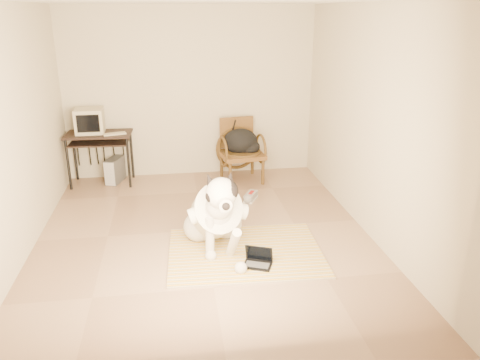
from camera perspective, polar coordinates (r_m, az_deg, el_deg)
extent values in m
plane|color=#9A785E|center=(5.93, -4.47, -6.10)|extent=(4.50, 4.50, 0.00)
plane|color=silver|center=(5.34, -5.29, 20.95)|extent=(4.50, 4.50, 0.00)
plane|color=beige|center=(7.68, -6.04, 10.47)|extent=(4.50, 0.00, 4.50)
plane|color=beige|center=(3.33, -2.15, -2.04)|extent=(4.50, 0.00, 4.50)
plane|color=beige|center=(5.72, -25.36, 5.40)|extent=(0.00, 4.50, 4.50)
plane|color=beige|center=(5.95, 14.91, 7.15)|extent=(0.00, 4.50, 4.50)
cube|color=gold|center=(4.93, 1.38, -11.71)|extent=(1.73, 0.34, 0.02)
cube|color=#4D7A3C|center=(5.16, 1.00, -10.18)|extent=(1.73, 0.34, 0.02)
cube|color=#824790|center=(5.38, 0.65, -8.79)|extent=(1.73, 0.34, 0.02)
cube|color=gold|center=(5.62, 0.34, -7.50)|extent=(1.73, 0.34, 0.02)
cube|color=#BDA78D|center=(5.85, 0.05, -6.32)|extent=(1.73, 0.34, 0.02)
sphere|color=silver|center=(5.61, -5.08, -5.69)|extent=(0.36, 0.36, 0.36)
sphere|color=silver|center=(5.66, -1.59, -5.36)|extent=(0.36, 0.36, 0.36)
ellipsoid|color=silver|center=(5.61, -3.31, -5.32)|extent=(0.44, 0.40, 0.36)
ellipsoid|color=silver|center=(5.31, -2.95, -3.90)|extent=(0.51, 0.86, 0.78)
cylinder|color=silver|center=(5.33, -2.98, -3.84)|extent=(0.59, 0.74, 0.71)
sphere|color=silver|center=(5.04, -2.51, -3.13)|extent=(0.30, 0.30, 0.30)
sphere|color=silver|center=(4.86, -2.29, -1.61)|extent=(0.33, 0.33, 0.33)
ellipsoid|color=black|center=(4.86, -1.71, -1.33)|extent=(0.26, 0.29, 0.24)
cylinder|color=silver|center=(4.75, -1.95, -2.80)|extent=(0.15, 0.18, 0.14)
sphere|color=black|center=(4.66, -1.72, -3.24)|extent=(0.08, 0.08, 0.08)
cone|color=black|center=(4.86, -3.73, 0.01)|extent=(0.16, 0.17, 0.21)
cone|color=black|center=(4.90, -1.23, 0.21)|extent=(0.17, 0.18, 0.21)
torus|color=silver|center=(4.99, -2.48, -2.62)|extent=(0.30, 0.17, 0.26)
cylinder|color=silver|center=(5.16, -3.69, -6.99)|extent=(0.11, 0.16, 0.50)
cylinder|color=silver|center=(5.08, -0.82, -7.75)|extent=(0.13, 0.45, 0.51)
sphere|color=silver|center=(5.23, -3.59, -9.18)|extent=(0.13, 0.13, 0.13)
sphere|color=silver|center=(4.97, 0.10, -10.68)|extent=(0.13, 0.13, 0.13)
cone|color=black|center=(5.95, -4.00, -5.40)|extent=(0.28, 0.49, 0.13)
cube|color=black|center=(5.10, 2.14, -10.32)|extent=(0.35, 0.31, 0.02)
cube|color=#474749|center=(5.09, 2.12, -10.28)|extent=(0.28, 0.21, 0.00)
cube|color=black|center=(5.11, 2.33, -8.91)|extent=(0.30, 0.18, 0.19)
cube|color=black|center=(5.11, 2.31, -8.93)|extent=(0.26, 0.16, 0.17)
cube|color=black|center=(7.57, -16.86, 5.37)|extent=(1.01, 0.59, 0.03)
cube|color=black|center=(7.55, -16.82, 4.34)|extent=(0.90, 0.48, 0.02)
cylinder|color=black|center=(7.56, -20.20, 1.73)|extent=(0.04, 0.04, 0.79)
cylinder|color=black|center=(7.99, -19.46, 2.75)|extent=(0.04, 0.04, 0.79)
cylinder|color=black|center=(7.39, -13.43, 2.02)|extent=(0.04, 0.04, 0.79)
cylinder|color=black|center=(7.83, -13.04, 3.05)|extent=(0.04, 0.04, 0.79)
cube|color=#B8AE90|center=(7.59, -17.86, 6.90)|extent=(0.43, 0.41, 0.37)
cube|color=black|center=(7.40, -18.03, 6.56)|extent=(0.33, 0.03, 0.26)
cube|color=#B8AE90|center=(7.40, -15.05, 5.46)|extent=(0.36, 0.21, 0.02)
cube|color=#474749|center=(7.75, -14.98, 1.18)|extent=(0.30, 0.45, 0.40)
cube|color=#BAB9BE|center=(7.57, -15.63, 0.68)|extent=(0.16, 0.07, 0.38)
cube|color=brown|center=(7.47, 0.22, 3.11)|extent=(0.73, 0.71, 0.07)
cylinder|color=#38250F|center=(7.46, 0.22, 3.44)|extent=(0.60, 0.60, 0.04)
cube|color=brown|center=(7.66, -0.42, 5.87)|extent=(0.56, 0.12, 0.49)
cylinder|color=#38250F|center=(7.23, -1.20, 0.56)|extent=(0.05, 0.05, 0.40)
cylinder|color=#38250F|center=(7.72, -2.27, 1.83)|extent=(0.05, 0.05, 0.40)
cylinder|color=#38250F|center=(7.38, 2.81, 0.96)|extent=(0.05, 0.05, 0.40)
cylinder|color=#38250F|center=(7.87, 1.51, 2.18)|extent=(0.05, 0.05, 0.40)
ellipsoid|color=black|center=(7.43, 0.05, 4.75)|extent=(0.54, 0.45, 0.40)
ellipsoid|color=black|center=(7.41, 1.15, 4.06)|extent=(0.34, 0.28, 0.23)
cube|color=white|center=(6.89, -1.30, -2.09)|extent=(0.18, 0.31, 0.03)
cube|color=gray|center=(6.88, -1.30, -1.79)|extent=(0.17, 0.30, 0.09)
cube|color=#A51716|center=(6.87, -1.30, -1.49)|extent=(0.08, 0.15, 0.02)
cube|color=white|center=(6.82, 1.33, -2.32)|extent=(0.26, 0.34, 0.03)
cube|color=gray|center=(6.81, 1.33, -1.98)|extent=(0.25, 0.33, 0.10)
cube|color=#A51716|center=(6.79, 1.33, -1.65)|extent=(0.12, 0.16, 0.02)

